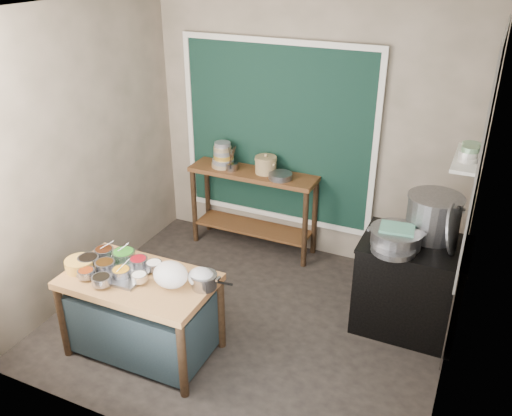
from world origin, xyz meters
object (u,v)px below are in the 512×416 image
at_px(saucepan, 204,281).
at_px(steamer, 396,237).
at_px(utensil_cup, 232,166).
at_px(prep_table, 142,315).
at_px(ceramic_crock, 266,166).
at_px(stove_block, 410,287).
at_px(stock_pot, 433,216).
at_px(condiment_tray, 116,270).
at_px(back_counter, 253,210).
at_px(yellow_basin, 80,265).

bearing_deg(saucepan, steamer, 33.15).
bearing_deg(utensil_cup, prep_table, -86.09).
xyz_separation_m(utensil_cup, ceramic_crock, (0.38, 0.08, 0.04)).
height_order(stove_block, utensil_cup, utensil_cup).
relative_size(utensil_cup, ceramic_crock, 0.56).
height_order(prep_table, steamer, steamer).
bearing_deg(steamer, stove_block, 33.86).
bearing_deg(stock_pot, condiment_tray, -147.37).
height_order(back_counter, steamer, steamer).
xyz_separation_m(stove_block, stock_pot, (0.09, 0.18, 0.65)).
xyz_separation_m(prep_table, yellow_basin, (-0.52, -0.09, 0.42)).
distance_m(prep_table, back_counter, 2.03).
relative_size(prep_table, stove_block, 1.39).
bearing_deg(stove_block, stock_pot, 63.71).
relative_size(prep_table, condiment_tray, 2.26).
relative_size(saucepan, utensil_cup, 1.57).
relative_size(stove_block, condiment_tray, 1.63).
relative_size(stove_block, saucepan, 4.10).
height_order(condiment_tray, utensil_cup, utensil_cup).
xyz_separation_m(saucepan, steamer, (1.28, 1.08, 0.15)).
height_order(saucepan, steamer, steamer).
bearing_deg(prep_table, back_counter, 86.65).
bearing_deg(back_counter, stove_block, -21.02).
distance_m(utensil_cup, ceramic_crock, 0.39).
bearing_deg(stove_block, yellow_basin, -151.10).
bearing_deg(utensil_cup, stove_block, -17.51).
xyz_separation_m(prep_table, utensil_cup, (-0.13, 1.97, 0.62)).
bearing_deg(stock_pot, back_counter, 164.66).
bearing_deg(yellow_basin, stove_block, 28.90).
xyz_separation_m(yellow_basin, ceramic_crock, (0.76, 2.15, 0.24)).
bearing_deg(yellow_basin, stock_pot, 31.10).
bearing_deg(condiment_tray, saucepan, 8.10).
relative_size(prep_table, ceramic_crock, 5.03).
relative_size(yellow_basin, stock_pot, 0.49).
height_order(saucepan, utensil_cup, utensil_cup).
relative_size(stove_block, ceramic_crock, 3.62).
distance_m(stove_block, stock_pot, 0.68).
distance_m(back_counter, ceramic_crock, 0.58).
height_order(ceramic_crock, stock_pot, stock_pot).
relative_size(saucepan, steamer, 0.47).
height_order(utensil_cup, stock_pot, stock_pot).
distance_m(prep_table, stock_pot, 2.66).
xyz_separation_m(stove_block, condiment_tray, (-2.22, -1.30, 0.34)).
bearing_deg(back_counter, condiment_tray, -99.00).
xyz_separation_m(prep_table, condiment_tray, (-0.22, 0.00, 0.39)).
height_order(prep_table, yellow_basin, yellow_basin).
distance_m(back_counter, saucepan, 2.00).
distance_m(ceramic_crock, stock_pot, 1.94).
bearing_deg(steamer, saucepan, -139.96).
height_order(yellow_basin, stock_pot, stock_pot).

